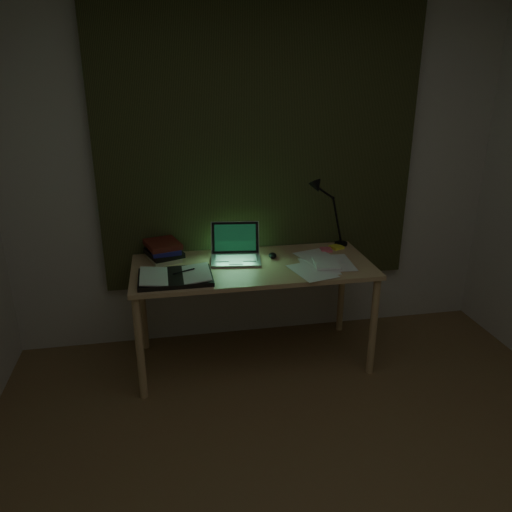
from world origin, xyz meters
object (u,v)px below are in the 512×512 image
(book_stack, at_px, (163,251))
(desk_lamp, at_px, (343,211))
(laptop, at_px, (236,245))
(loose_papers, at_px, (317,263))
(open_textbook, at_px, (175,276))
(desk, at_px, (253,314))

(book_stack, distance_m, desk_lamp, 1.29)
(book_stack, bearing_deg, laptop, -14.59)
(loose_papers, bearing_deg, desk_lamp, 50.40)
(laptop, distance_m, desk_lamp, 0.84)
(open_textbook, xyz_separation_m, loose_papers, (0.93, 0.08, -0.01))
(desk_lamp, bearing_deg, book_stack, 179.72)
(open_textbook, height_order, loose_papers, open_textbook)
(desk_lamp, bearing_deg, loose_papers, -133.18)
(laptop, distance_m, open_textbook, 0.48)
(book_stack, height_order, loose_papers, book_stack)
(desk, distance_m, laptop, 0.49)
(open_textbook, distance_m, desk_lamp, 1.30)
(laptop, xyz_separation_m, open_textbook, (-0.41, -0.23, -0.10))
(laptop, bearing_deg, open_textbook, -143.05)
(desk, height_order, desk_lamp, desk_lamp)
(desk, height_order, laptop, laptop)
(loose_papers, xyz_separation_m, desk_lamp, (0.28, 0.34, 0.24))
(desk, bearing_deg, open_textbook, -163.26)
(book_stack, distance_m, loose_papers, 1.03)
(loose_papers, bearing_deg, open_textbook, -174.91)
(open_textbook, xyz_separation_m, book_stack, (-0.07, 0.35, 0.05))
(desk, xyz_separation_m, laptop, (-0.10, 0.08, 0.48))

